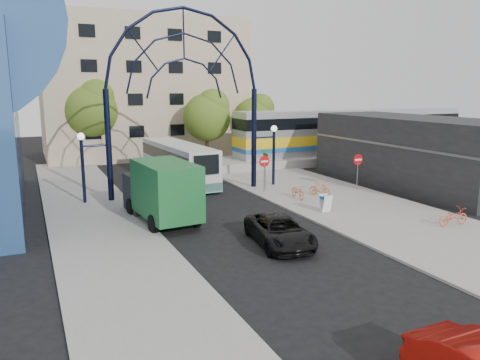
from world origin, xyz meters
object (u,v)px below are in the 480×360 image
tree_north_a (208,115)px  black_suv (280,231)px  sandwich_board (326,201)px  train_car (354,131)px  stop_sign (264,165)px  tree_north_b (92,108)px  bike_far_a (453,217)px  tree_north_c (256,115)px  street_name_sign (265,161)px  bike_near_b (320,189)px  do_not_enter_sign (358,163)px  green_truck (160,191)px  gateway_arch (184,64)px  bike_near_a (298,191)px  city_bus (178,162)px

tree_north_a → black_suv: 24.52m
sandwich_board → black_suv: (-5.02, -3.61, -0.08)m
train_car → black_suv: (-19.42, -19.63, -2.24)m
stop_sign → black_suv: 10.60m
tree_north_b → bike_far_a: size_ratio=4.49×
tree_north_c → street_name_sign: bearing=-114.3°
bike_near_b → sandwich_board: bearing=-147.9°
do_not_enter_sign → train_car: train_car is taller
tree_north_c → bike_near_b: 19.34m
sandwich_board → tree_north_a: 20.33m
do_not_enter_sign → tree_north_a: (-4.88, 15.93, 2.63)m
tree_north_c → green_truck: (-15.39, -19.39, -2.63)m
gateway_arch → tree_north_a: gateway_arch is taller
stop_sign → black_suv: size_ratio=0.52×
train_car → bike_near_a: (-14.07, -12.51, -2.32)m
tree_north_b → city_bus: bearing=-68.6°
city_bus → green_truck: 10.49m
train_car → city_bus: (-19.29, -3.76, -1.35)m
tree_north_b → stop_sign: bearing=-64.2°
street_name_sign → tree_north_c: (6.92, 15.33, 2.15)m
black_suv → bike_far_a: size_ratio=2.67×
tree_north_a → bike_near_a: tree_north_a is taller
stop_sign → street_name_sign: street_name_sign is taller
city_bus → stop_sign: bearing=-59.7°
bike_far_a → tree_north_c: bearing=-0.8°
train_car → green_truck: 26.92m
do_not_enter_sign → bike_near_a: size_ratio=1.43×
tree_north_b → city_bus: size_ratio=0.74×
stop_sign → sandwich_board: (0.80, -6.02, -1.25)m
sandwich_board → tree_north_b: 26.15m
city_bus → bike_near_a: (5.22, -8.75, -0.97)m
train_car → green_truck: (-23.27, -13.46, -1.25)m
stop_sign → city_bus: city_bus is taller
tree_north_c → city_bus: size_ratio=0.60×
green_truck → bike_near_a: 9.32m
street_name_sign → green_truck: (-8.47, -4.06, -0.48)m
gateway_arch → bike_near_b: 11.90m
sandwich_board → stop_sign: bearing=97.6°
city_bus → green_truck: green_truck is taller
sandwich_board → bike_far_a: bearing=-48.6°
tree_north_a → green_truck: bearing=-118.4°
street_name_sign → bike_near_a: size_ratio=1.61×
train_car → bike_far_a: 23.38m
gateway_arch → tree_north_a: 13.98m
street_name_sign → bike_near_b: (2.39, -3.11, -1.56)m
tree_north_b → tree_north_c: size_ratio=1.23×
tree_north_b → black_suv: 28.29m
gateway_arch → city_bus: gateway_arch is taller
tree_north_c → bike_near_a: 19.80m
bike_near_a → bike_far_a: bearing=-58.2°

